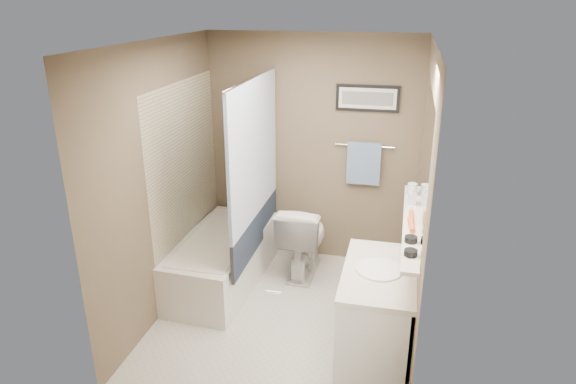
% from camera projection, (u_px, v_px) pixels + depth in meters
% --- Properties ---
extents(ground, '(2.50, 2.50, 0.00)m').
position_uv_depth(ground, '(284.00, 316.00, 4.66)').
color(ground, beige).
rests_on(ground, ground).
extents(ceiling, '(2.20, 2.50, 0.04)m').
position_uv_depth(ceiling, '(283.00, 45.00, 3.81)').
color(ceiling, silver).
rests_on(ceiling, wall_back).
extents(wall_back, '(2.20, 0.04, 2.40)m').
position_uv_depth(wall_back, '(311.00, 151.00, 5.35)').
color(wall_back, brown).
rests_on(wall_back, ground).
extents(wall_front, '(2.20, 0.04, 2.40)m').
position_uv_depth(wall_front, '(236.00, 263.00, 3.11)').
color(wall_front, brown).
rests_on(wall_front, ground).
extents(wall_left, '(0.04, 2.50, 2.40)m').
position_uv_depth(wall_left, '(163.00, 183.00, 4.46)').
color(wall_left, brown).
rests_on(wall_left, ground).
extents(wall_right, '(0.04, 2.50, 2.40)m').
position_uv_depth(wall_right, '(418.00, 204.00, 4.00)').
color(wall_right, brown).
rests_on(wall_right, ground).
extents(tile_surround, '(0.02, 1.55, 2.00)m').
position_uv_depth(tile_surround, '(187.00, 185.00, 4.99)').
color(tile_surround, '#C3B593').
rests_on(tile_surround, wall_left).
extents(curtain_rod, '(0.02, 1.55, 0.02)m').
position_uv_depth(curtain_rod, '(252.00, 78.00, 4.47)').
color(curtain_rod, silver).
rests_on(curtain_rod, wall_left).
extents(curtain_upper, '(0.03, 1.45, 1.28)m').
position_uv_depth(curtain_upper, '(254.00, 150.00, 4.70)').
color(curtain_upper, white).
rests_on(curtain_upper, curtain_rod).
extents(curtain_lower, '(0.03, 1.45, 0.36)m').
position_uv_depth(curtain_lower, '(256.00, 231.00, 4.99)').
color(curtain_lower, '#222D40').
rests_on(curtain_lower, curtain_rod).
extents(mirror, '(0.02, 1.60, 1.00)m').
position_uv_depth(mirror, '(425.00, 158.00, 3.71)').
color(mirror, silver).
rests_on(mirror, wall_right).
extents(shelf, '(0.12, 1.60, 0.03)m').
position_uv_depth(shelf, '(411.00, 223.00, 3.91)').
color(shelf, silver).
rests_on(shelf, wall_right).
extents(towel_bar, '(0.60, 0.02, 0.02)m').
position_uv_depth(towel_bar, '(365.00, 146.00, 5.18)').
color(towel_bar, silver).
rests_on(towel_bar, wall_back).
extents(towel, '(0.34, 0.05, 0.44)m').
position_uv_depth(towel, '(364.00, 163.00, 5.23)').
color(towel, '#9BBCE2').
rests_on(towel, towel_bar).
extents(art_frame, '(0.62, 0.02, 0.26)m').
position_uv_depth(art_frame, '(368.00, 98.00, 5.03)').
color(art_frame, black).
rests_on(art_frame, wall_back).
extents(art_mat, '(0.56, 0.00, 0.20)m').
position_uv_depth(art_mat, '(367.00, 98.00, 5.02)').
color(art_mat, white).
rests_on(art_mat, art_frame).
extents(art_image, '(0.50, 0.00, 0.13)m').
position_uv_depth(art_image, '(367.00, 99.00, 5.01)').
color(art_image, '#595959').
rests_on(art_image, art_mat).
extents(door, '(0.80, 0.02, 2.00)m').
position_uv_depth(door, '(325.00, 304.00, 3.06)').
color(door, silver).
rests_on(door, wall_front).
extents(door_handle, '(0.10, 0.02, 0.02)m').
position_uv_depth(door_handle, '(273.00, 293.00, 3.18)').
color(door_handle, silver).
rests_on(door_handle, door).
extents(bathtub, '(0.78, 1.54, 0.50)m').
position_uv_depth(bathtub, '(221.00, 260.00, 5.12)').
color(bathtub, white).
rests_on(bathtub, ground).
extents(tub_rim, '(0.56, 1.36, 0.02)m').
position_uv_depth(tub_rim, '(220.00, 238.00, 5.03)').
color(tub_rim, white).
rests_on(tub_rim, bathtub).
extents(toilet, '(0.46, 0.78, 0.78)m').
position_uv_depth(toilet, '(303.00, 238.00, 5.28)').
color(toilet, white).
rests_on(toilet, ground).
extents(vanity, '(0.55, 0.93, 0.80)m').
position_uv_depth(vanity, '(378.00, 321.00, 3.91)').
color(vanity, white).
rests_on(vanity, ground).
extents(countertop, '(0.54, 0.96, 0.04)m').
position_uv_depth(countertop, '(380.00, 273.00, 3.76)').
color(countertop, silver).
rests_on(countertop, vanity).
extents(sink_basin, '(0.34, 0.34, 0.01)m').
position_uv_depth(sink_basin, '(379.00, 270.00, 3.75)').
color(sink_basin, white).
rests_on(sink_basin, countertop).
extents(faucet_spout, '(0.02, 0.02, 0.10)m').
position_uv_depth(faucet_spout, '(407.00, 268.00, 3.69)').
color(faucet_spout, white).
rests_on(faucet_spout, countertop).
extents(faucet_knob, '(0.05, 0.05, 0.05)m').
position_uv_depth(faucet_knob, '(407.00, 263.00, 3.79)').
color(faucet_knob, silver).
rests_on(faucet_knob, countertop).
extents(candle_bowl_near, '(0.09, 0.09, 0.04)m').
position_uv_depth(candle_bowl_near, '(411.00, 253.00, 3.38)').
color(candle_bowl_near, black).
rests_on(candle_bowl_near, shelf).
extents(candle_bowl_far, '(0.09, 0.09, 0.04)m').
position_uv_depth(candle_bowl_far, '(411.00, 239.00, 3.57)').
color(candle_bowl_far, black).
rests_on(candle_bowl_far, shelf).
extents(hair_brush_front, '(0.06, 0.22, 0.04)m').
position_uv_depth(hair_brush_front, '(411.00, 225.00, 3.79)').
color(hair_brush_front, '#E25B1F').
rests_on(hair_brush_front, shelf).
extents(hair_brush_back, '(0.05, 0.22, 0.04)m').
position_uv_depth(hair_brush_back, '(411.00, 218.00, 3.91)').
color(hair_brush_back, '#CB5D1C').
rests_on(hair_brush_back, shelf).
extents(pink_comb, '(0.03, 0.16, 0.01)m').
position_uv_depth(pink_comb, '(411.00, 211.00, 4.08)').
color(pink_comb, pink).
rests_on(pink_comb, shelf).
extents(glass_jar, '(0.08, 0.08, 0.10)m').
position_uv_depth(glass_jar, '(412.00, 189.00, 4.41)').
color(glass_jar, white).
rests_on(glass_jar, shelf).
extents(soap_bottle, '(0.07, 0.07, 0.15)m').
position_uv_depth(soap_bottle, '(412.00, 196.00, 4.20)').
color(soap_bottle, '#999999').
rests_on(soap_bottle, shelf).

